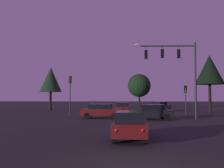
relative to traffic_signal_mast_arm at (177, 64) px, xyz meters
The scene contains 12 objects.
ground_plane 9.83m from the traffic_signal_mast_arm, 127.52° to the left, with size 168.00×168.00×0.00m, color black.
traffic_signal_mast_arm is the anchor object (origin of this frame).
traffic_light_corner_left 7.11m from the traffic_signal_mast_arm, 70.06° to the left, with size 0.32×0.36×3.71m.
traffic_light_corner_right 12.76m from the traffic_signal_mast_arm, 162.01° to the left, with size 0.34×0.38×4.80m.
car_nearside_lane 14.25m from the traffic_signal_mast_arm, 112.11° to the right, with size 1.98×4.41×1.52m.
car_crossing_left 9.29m from the traffic_signal_mast_arm, behind, with size 4.52×2.10×1.52m.
car_crossing_right 5.61m from the traffic_signal_mast_arm, 168.68° to the right, with size 4.54×2.14×1.52m.
car_far_lane 11.20m from the traffic_signal_mast_arm, 123.85° to the left, with size 1.92×4.09×1.52m.
car_parked_lot 14.10m from the traffic_signal_mast_arm, 90.24° to the left, with size 3.83×4.31×1.52m.
tree_left_far 23.42m from the traffic_signal_mast_arm, 138.94° to the left, with size 3.61×3.61×7.16m.
tree_center_horizon 19.27m from the traffic_signal_mast_arm, 98.64° to the left, with size 4.05×4.05×6.26m.
tree_right_cluster 13.56m from the traffic_signal_mast_arm, 59.09° to the left, with size 4.16×4.16×8.39m.
Camera 1 is at (-0.43, -8.69, 2.36)m, focal length 41.64 mm.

